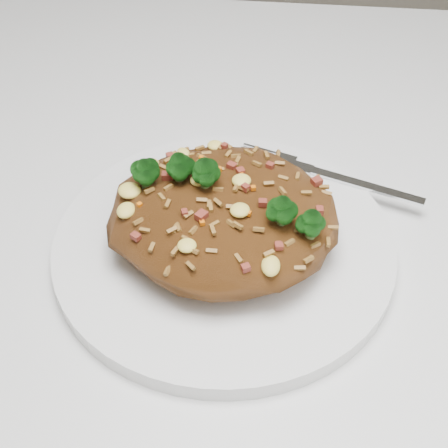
# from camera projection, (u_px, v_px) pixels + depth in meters

# --- Properties ---
(dining_table) EXTENTS (1.20, 0.80, 0.75)m
(dining_table) POSITION_uv_depth(u_px,v_px,m) (108.00, 280.00, 0.58)
(dining_table) COLOR silver
(dining_table) RESTS_ON ground
(plate) EXTENTS (0.26, 0.26, 0.01)m
(plate) POSITION_uv_depth(u_px,v_px,m) (224.00, 245.00, 0.48)
(plate) COLOR white
(plate) RESTS_ON dining_table
(fried_rice) EXTENTS (0.17, 0.15, 0.07)m
(fried_rice) POSITION_uv_depth(u_px,v_px,m) (224.00, 207.00, 0.45)
(fried_rice) COLOR brown
(fried_rice) RESTS_ON plate
(fork) EXTENTS (0.16, 0.07, 0.00)m
(fork) POSITION_uv_depth(u_px,v_px,m) (337.00, 178.00, 0.52)
(fork) COLOR silver
(fork) RESTS_ON plate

